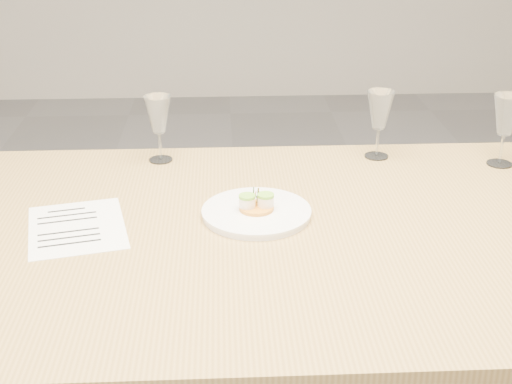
{
  "coord_description": "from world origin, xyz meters",
  "views": [
    {
      "loc": [
        -0.06,
        -1.38,
        1.46
      ],
      "look_at": [
        0.02,
        0.08,
        0.8
      ],
      "focal_mm": 50.0,
      "sensor_mm": 36.0,
      "label": 1
    }
  ],
  "objects_px": {
    "recipe_sheet": "(77,227)",
    "wine_glass_2": "(506,117)",
    "dinner_plate": "(257,211)",
    "wine_glass_0": "(158,116)",
    "wine_glass_1": "(380,112)",
    "dining_table": "(250,255)"
  },
  "relations": [
    {
      "from": "wine_glass_1",
      "to": "wine_glass_2",
      "type": "height_order",
      "value": "wine_glass_2"
    },
    {
      "from": "dining_table",
      "to": "wine_glass_2",
      "type": "relative_size",
      "value": 12.65
    },
    {
      "from": "dining_table",
      "to": "dinner_plate",
      "type": "distance_m",
      "value": 0.1
    },
    {
      "from": "dinner_plate",
      "to": "dining_table",
      "type": "bearing_deg",
      "value": -105.74
    },
    {
      "from": "wine_glass_1",
      "to": "recipe_sheet",
      "type": "bearing_deg",
      "value": -152.52
    },
    {
      "from": "dinner_plate",
      "to": "wine_glass_0",
      "type": "height_order",
      "value": "wine_glass_0"
    },
    {
      "from": "recipe_sheet",
      "to": "wine_glass_2",
      "type": "height_order",
      "value": "wine_glass_2"
    },
    {
      "from": "wine_glass_2",
      "to": "wine_glass_0",
      "type": "bearing_deg",
      "value": 175.34
    },
    {
      "from": "dinner_plate",
      "to": "recipe_sheet",
      "type": "height_order",
      "value": "dinner_plate"
    },
    {
      "from": "recipe_sheet",
      "to": "wine_glass_1",
      "type": "height_order",
      "value": "wine_glass_1"
    },
    {
      "from": "dining_table",
      "to": "wine_glass_0",
      "type": "relative_size",
      "value": 13.42
    },
    {
      "from": "wine_glass_1",
      "to": "wine_glass_2",
      "type": "relative_size",
      "value": 0.97
    },
    {
      "from": "wine_glass_0",
      "to": "wine_glass_2",
      "type": "bearing_deg",
      "value": -4.66
    },
    {
      "from": "recipe_sheet",
      "to": "wine_glass_0",
      "type": "bearing_deg",
      "value": 55.21
    },
    {
      "from": "dinner_plate",
      "to": "wine_glass_1",
      "type": "distance_m",
      "value": 0.5
    },
    {
      "from": "dinner_plate",
      "to": "wine_glass_2",
      "type": "relative_size",
      "value": 1.3
    },
    {
      "from": "wine_glass_0",
      "to": "wine_glass_2",
      "type": "xyz_separation_m",
      "value": [
        0.9,
        -0.07,
        0.01
      ]
    },
    {
      "from": "dining_table",
      "to": "wine_glass_1",
      "type": "distance_m",
      "value": 0.58
    },
    {
      "from": "dining_table",
      "to": "wine_glass_2",
      "type": "bearing_deg",
      "value": 26.46
    },
    {
      "from": "wine_glass_1",
      "to": "wine_glass_0",
      "type": "bearing_deg",
      "value": 179.74
    },
    {
      "from": "dining_table",
      "to": "wine_glass_2",
      "type": "distance_m",
      "value": 0.78
    },
    {
      "from": "recipe_sheet",
      "to": "wine_glass_2",
      "type": "relative_size",
      "value": 1.57
    }
  ]
}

